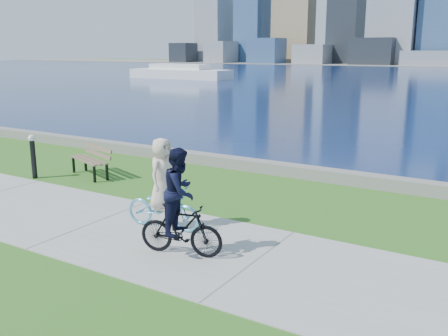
% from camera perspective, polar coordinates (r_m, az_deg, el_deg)
% --- Properties ---
extents(ground, '(320.00, 320.00, 0.00)m').
position_cam_1_polar(ground, '(11.42, -14.67, -6.15)').
color(ground, '#285D18').
rests_on(ground, ground).
extents(concrete_path, '(80.00, 3.50, 0.02)m').
position_cam_1_polar(concrete_path, '(11.41, -14.67, -6.11)').
color(concrete_path, '#999994').
rests_on(concrete_path, ground).
extents(seawall, '(90.00, 0.50, 0.35)m').
position_cam_1_polar(seawall, '(16.09, 1.28, 0.59)').
color(seawall, slate).
rests_on(seawall, ground).
extents(ferry_near, '(14.22, 4.06, 1.93)m').
position_cam_1_polar(ferry_near, '(67.96, -5.03, 10.82)').
color(ferry_near, white).
rests_on(ferry_near, ground).
extents(park_bench, '(1.84, 1.15, 0.90)m').
position_cam_1_polar(park_bench, '(15.55, -14.84, 1.11)').
color(park_bench, black).
rests_on(park_bench, ground).
extents(bollard_lamp, '(0.21, 0.21, 1.32)m').
position_cam_1_polar(bollard_lamp, '(15.75, -20.99, 1.57)').
color(bollard_lamp, black).
rests_on(bollard_lamp, ground).
extents(cyclist_woman, '(0.80, 1.80, 1.95)m').
position_cam_1_polar(cyclist_woman, '(10.58, -7.03, -3.13)').
color(cyclist_woman, '#59B4D9').
rests_on(cyclist_woman, ground).
extents(cyclist_man, '(0.83, 1.68, 2.02)m').
position_cam_1_polar(cyclist_man, '(9.14, -5.00, -4.88)').
color(cyclist_man, black).
rests_on(cyclist_man, ground).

